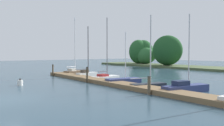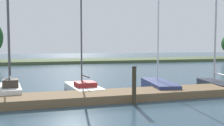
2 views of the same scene
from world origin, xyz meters
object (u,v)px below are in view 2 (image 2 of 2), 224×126
object	(u,v)px
sailboat_1	(10,88)
sailboat_4	(215,82)
sailboat_3	(158,85)
mooring_piling_1	(134,85)
sailboat_2	(83,86)

from	to	relation	value
sailboat_1	sailboat_4	bearing A→B (deg)	-99.81
sailboat_3	sailboat_4	distance (m)	3.54
sailboat_4	mooring_piling_1	size ratio (longest dim) A/B	3.88
sailboat_1	sailboat_2	bearing A→B (deg)	-91.39
sailboat_1	sailboat_4	xyz separation A→B (m)	(11.14, -0.50, -0.12)
sailboat_4	mooring_piling_1	world-z (taller)	sailboat_4
sailboat_3	mooring_piling_1	distance (m)	3.78
sailboat_2	sailboat_3	world-z (taller)	sailboat_2
sailboat_4	mooring_piling_1	distance (m)	6.59
sailboat_1	sailboat_2	xyz separation A→B (m)	(3.53, 0.36, -0.15)
mooring_piling_1	sailboat_1	bearing A→B (deg)	148.71
sailboat_2	mooring_piling_1	bearing A→B (deg)	-162.11
sailboat_3	mooring_piling_1	xyz separation A→B (m)	(-2.50, -2.79, 0.52)
sailboat_2	sailboat_4	size ratio (longest dim) A/B	1.13
sailboat_2	mooring_piling_1	world-z (taller)	sailboat_2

